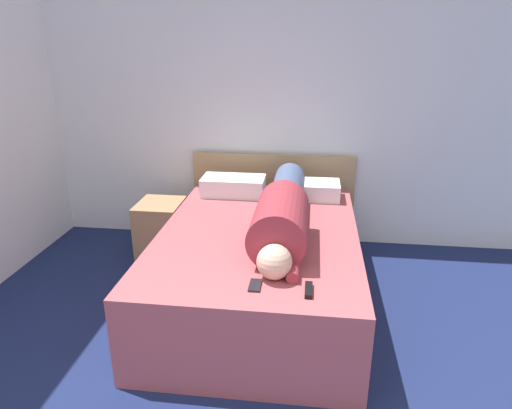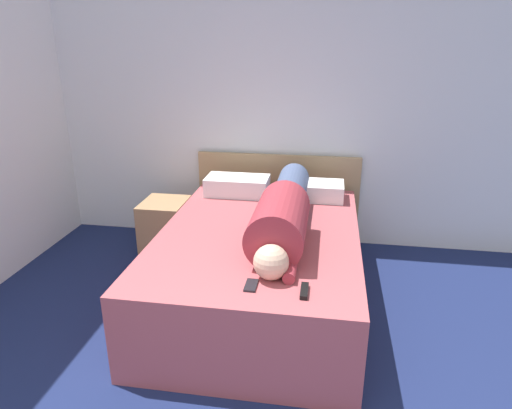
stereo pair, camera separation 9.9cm
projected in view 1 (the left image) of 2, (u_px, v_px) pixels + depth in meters
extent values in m
cube|color=white|center=(281.00, 102.00, 4.03)|extent=(5.42, 0.06, 2.60)
cube|color=#A84C51|center=(259.00, 267.00, 3.29)|extent=(1.37, 1.99, 0.56)
cube|color=tan|center=(273.00, 198.00, 4.28)|extent=(1.49, 0.04, 0.84)
cube|color=#A37A51|center=(161.00, 229.00, 4.03)|extent=(0.38, 0.42, 0.49)
sphere|color=#DBB293|center=(274.00, 262.00, 2.53)|extent=(0.20, 0.20, 0.20)
cylinder|color=#992D38|center=(280.00, 222.00, 2.88)|extent=(0.35, 0.69, 0.35)
cylinder|color=#47567A|center=(287.00, 192.00, 3.60)|extent=(0.25, 0.82, 0.25)
cylinder|color=#992D38|center=(293.00, 269.00, 2.59)|extent=(0.07, 0.22, 0.07)
cube|color=white|center=(233.00, 186.00, 3.90)|extent=(0.53, 0.29, 0.15)
cube|color=white|center=(309.00, 190.00, 3.82)|extent=(0.50, 0.29, 0.14)
cube|color=black|center=(309.00, 290.00, 2.42)|extent=(0.04, 0.15, 0.02)
cube|color=black|center=(255.00, 285.00, 2.48)|extent=(0.06, 0.13, 0.01)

